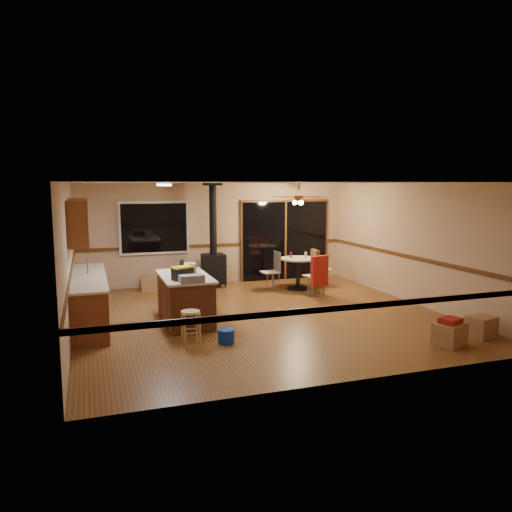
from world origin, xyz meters
name	(u,v)px	position (x,y,z in m)	size (l,w,h in m)	color
floor	(261,316)	(0.00, 0.00, 0.00)	(7.00, 7.00, 0.00)	brown
ceiling	(261,183)	(0.00, 0.00, 2.60)	(7.00, 7.00, 0.00)	silver
wall_back	(217,234)	(0.00, 3.50, 1.30)	(7.00, 7.00, 0.00)	tan
wall_front	(351,285)	(0.00, -3.50, 1.30)	(7.00, 7.00, 0.00)	tan
wall_left	(68,259)	(-3.50, 0.00, 1.30)	(7.00, 7.00, 0.00)	tan
wall_right	(414,244)	(3.50, 0.00, 1.30)	(7.00, 7.00, 0.00)	tan
chair_rail	(261,266)	(0.00, 0.00, 1.00)	(7.00, 7.00, 0.08)	#4D2D13
window	(154,228)	(-1.60, 3.45, 1.50)	(1.72, 0.10, 1.32)	black
sliding_door	(285,241)	(1.90, 3.45, 1.05)	(2.52, 0.10, 2.10)	black
lower_cabinets	(89,301)	(-3.20, 0.50, 0.43)	(0.60, 3.00, 0.86)	brown
countertop	(88,277)	(-3.20, 0.50, 0.88)	(0.64, 3.04, 0.04)	#C3B898
upper_cabinets	(78,221)	(-3.33, 0.70, 1.90)	(0.35, 2.00, 0.80)	brown
kitchen_island	(185,299)	(-1.50, 0.00, 0.45)	(0.88, 1.68, 0.90)	#4A2312
wood_stove	(213,258)	(-0.20, 3.05, 0.73)	(0.55, 0.50, 2.52)	black
ceiling_fan	(299,199)	(1.70, 2.09, 2.21)	(0.24, 0.24, 0.55)	brown
fluorescent_strip	(164,185)	(-1.80, 0.30, 2.56)	(0.10, 1.20, 0.04)	white
toolbox_grey	(191,279)	(-1.51, -0.72, 0.97)	(0.42, 0.23, 0.13)	slate
toolbox_black	(182,274)	(-1.61, -0.37, 1.00)	(0.36, 0.19, 0.20)	black
toolbox_yellow_lid	(182,267)	(-1.61, -0.37, 1.12)	(0.39, 0.21, 0.03)	gold
box_on_island	(190,269)	(-1.38, 0.11, 1.00)	(0.22, 0.30, 0.20)	olive
bottle_dark	(182,267)	(-1.52, 0.12, 1.04)	(0.08, 0.08, 0.27)	black
bottle_pink	(191,270)	(-1.40, -0.10, 1.01)	(0.07, 0.07, 0.23)	#D84C8C
bottle_white	(190,267)	(-1.34, 0.31, 0.99)	(0.06, 0.06, 0.19)	white
bar_stool	(191,328)	(-1.66, -1.31, 0.28)	(0.31, 0.31, 0.56)	tan
blue_bucket	(226,336)	(-1.10, -1.44, 0.12)	(0.28, 0.28, 0.23)	#0B33A2
dining_table	(298,268)	(1.70, 2.09, 0.53)	(0.89, 0.89, 0.78)	black
glass_red	(291,255)	(1.55, 2.19, 0.85)	(0.05, 0.05, 0.15)	#590C14
glass_cream	(306,255)	(1.88, 2.04, 0.85)	(0.06, 0.06, 0.15)	beige
chair_left	(274,266)	(1.10, 2.19, 0.59)	(0.41, 0.41, 0.51)	tan
chair_near	(319,271)	(1.83, 1.21, 0.60)	(0.51, 0.54, 0.70)	tan
chair_right	(316,264)	(2.22, 2.16, 0.60)	(0.51, 0.47, 0.70)	tan
box_under_window	(151,283)	(-1.76, 3.10, 0.19)	(0.47, 0.38, 0.38)	olive
box_corner_a	(450,334)	(2.29, -2.67, 0.18)	(0.47, 0.40, 0.36)	olive
box_corner_b	(481,326)	(3.10, -2.48, 0.18)	(0.44, 0.37, 0.35)	olive
box_small_red	(450,321)	(2.29, -2.67, 0.40)	(0.33, 0.27, 0.09)	maroon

